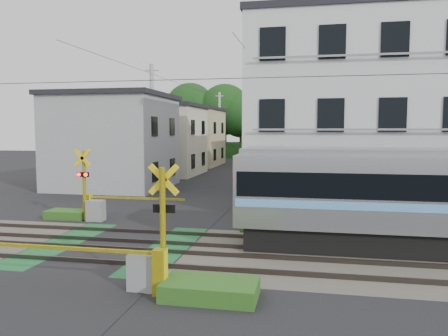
% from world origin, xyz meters
% --- Properties ---
extents(ground, '(120.00, 120.00, 0.00)m').
position_xyz_m(ground, '(0.00, 0.00, 0.00)').
color(ground, black).
extents(track_bed, '(120.00, 120.00, 0.14)m').
position_xyz_m(track_bed, '(0.00, 0.00, 0.04)').
color(track_bed, '#47423A').
rests_on(track_bed, ground).
extents(crossing_signal_near, '(4.74, 0.65, 3.09)m').
position_xyz_m(crossing_signal_near, '(2.59, -3.65, 0.71)').
color(crossing_signal_near, yellow).
rests_on(crossing_signal_near, ground).
extents(crossing_signal_far, '(4.74, 0.65, 3.09)m').
position_xyz_m(crossing_signal_far, '(-2.59, 3.65, 0.71)').
color(crossing_signal_far, yellow).
rests_on(crossing_signal_far, ground).
extents(apartment_block, '(10.20, 8.36, 9.30)m').
position_xyz_m(apartment_block, '(8.50, 9.49, 4.66)').
color(apartment_block, silver).
rests_on(apartment_block, ground).
extents(houses_row, '(22.07, 31.35, 6.80)m').
position_xyz_m(houses_row, '(0.25, 25.92, 3.24)').
color(houses_row, '#9A9D9F').
rests_on(houses_row, ground).
extents(tree_hill, '(40.00, 13.36, 10.85)m').
position_xyz_m(tree_hill, '(0.07, 48.55, 5.46)').
color(tree_hill, '#163A13').
rests_on(tree_hill, ground).
extents(catenary, '(60.00, 5.04, 7.00)m').
position_xyz_m(catenary, '(6.00, 0.03, 3.70)').
color(catenary, '#2D2D33').
rests_on(catenary, ground).
extents(utility_poles, '(7.90, 42.00, 8.00)m').
position_xyz_m(utility_poles, '(-1.05, 23.01, 4.08)').
color(utility_poles, '#A5A5A0').
rests_on(utility_poles, ground).
extents(pedestrian, '(0.67, 0.58, 1.56)m').
position_xyz_m(pedestrian, '(-0.36, 27.00, 0.78)').
color(pedestrian, '#222028').
rests_on(pedestrian, ground).
extents(weed_patches, '(10.25, 8.80, 0.40)m').
position_xyz_m(weed_patches, '(1.76, -0.09, 0.18)').
color(weed_patches, '#2D5E1E').
rests_on(weed_patches, ground).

